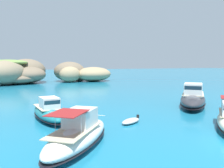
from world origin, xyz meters
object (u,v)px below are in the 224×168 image
object	(u,v)px
motorboat_white	(78,134)
dinghy_tender	(131,121)
islet_small	(80,73)
motorboat_teal	(49,112)
motorboat_charcoal	(193,99)
islet_large	(18,73)

from	to	relation	value
motorboat_white	dinghy_tender	size ratio (longest dim) A/B	3.05
islet_small	motorboat_teal	xyz separation A→B (m)	(-15.76, -48.33, -1.80)
islet_small	motorboat_white	distance (m)	59.01
motorboat_charcoal	dinghy_tender	world-z (taller)	motorboat_charcoal
motorboat_teal	dinghy_tender	world-z (taller)	motorboat_teal
islet_large	islet_small	world-z (taller)	islet_large
motorboat_white	motorboat_teal	bearing A→B (deg)	95.99
islet_large	motorboat_charcoal	distance (m)	51.55
islet_large	motorboat_charcoal	bearing A→B (deg)	-65.45
motorboat_charcoal	motorboat_white	size ratio (longest dim) A/B	1.19
motorboat_teal	dinghy_tender	size ratio (longest dim) A/B	2.98
islet_small	motorboat_teal	world-z (taller)	islet_small
motorboat_teal	motorboat_white	distance (m)	8.81
motorboat_white	dinghy_tender	xyz separation A→B (m)	(6.28, 4.28, -0.65)
islet_large	motorboat_teal	distance (m)	47.18
islet_large	islet_small	size ratio (longest dim) A/B	1.05
islet_small	motorboat_white	size ratio (longest dim) A/B	2.45
motorboat_teal	dinghy_tender	xyz separation A→B (m)	(7.19, -4.49, -0.57)
motorboat_charcoal	motorboat_teal	world-z (taller)	motorboat_charcoal
motorboat_charcoal	motorboat_teal	bearing A→B (deg)	-179.38
motorboat_white	motorboat_charcoal	bearing A→B (deg)	26.45
motorboat_teal	motorboat_white	xyz separation A→B (m)	(0.92, -8.76, 0.08)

